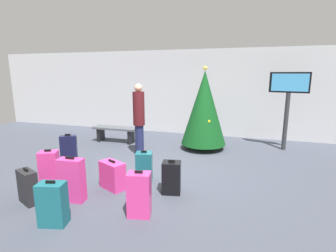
{
  "coord_description": "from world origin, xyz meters",
  "views": [
    {
      "loc": [
        1.88,
        -5.22,
        2.11
      ],
      "look_at": [
        0.14,
        0.4,
        0.9
      ],
      "focal_mm": 27.13,
      "sensor_mm": 36.0,
      "label": 1
    }
  ],
  "objects_px": {
    "suitcase_2": "(53,204)",
    "suitcase_7": "(69,153)",
    "flight_info_kiosk": "(288,95)",
    "suitcase_0": "(112,175)",
    "suitcase_8": "(139,195)",
    "suitcase_6": "(172,177)",
    "traveller_0": "(139,118)",
    "suitcase_4": "(50,170)",
    "suitcase_3": "(72,180)",
    "suitcase_1": "(28,187)",
    "holiday_tree": "(204,108)",
    "waiting_bench": "(115,131)",
    "suitcase_5": "(144,166)"
  },
  "relations": [
    {
      "from": "suitcase_2",
      "to": "suitcase_7",
      "type": "xyz_separation_m",
      "value": [
        -1.15,
        1.83,
        0.08
      ]
    },
    {
      "from": "flight_info_kiosk",
      "to": "suitcase_2",
      "type": "relative_size",
      "value": 3.24
    },
    {
      "from": "suitcase_0",
      "to": "suitcase_2",
      "type": "height_order",
      "value": "suitcase_2"
    },
    {
      "from": "suitcase_8",
      "to": "suitcase_6",
      "type": "bearing_deg",
      "value": 74.21
    },
    {
      "from": "traveller_0",
      "to": "suitcase_4",
      "type": "xyz_separation_m",
      "value": [
        -0.81,
        -2.33,
        -0.65
      ]
    },
    {
      "from": "suitcase_7",
      "to": "suitcase_8",
      "type": "bearing_deg",
      "value": -29.4
    },
    {
      "from": "suitcase_0",
      "to": "suitcase_3",
      "type": "distance_m",
      "value": 0.76
    },
    {
      "from": "flight_info_kiosk",
      "to": "suitcase_0",
      "type": "distance_m",
      "value": 5.16
    },
    {
      "from": "suitcase_4",
      "to": "suitcase_6",
      "type": "relative_size",
      "value": 1.2
    },
    {
      "from": "suitcase_0",
      "to": "suitcase_6",
      "type": "relative_size",
      "value": 0.91
    },
    {
      "from": "suitcase_2",
      "to": "suitcase_3",
      "type": "distance_m",
      "value": 0.7
    },
    {
      "from": "suitcase_0",
      "to": "suitcase_3",
      "type": "xyz_separation_m",
      "value": [
        -0.41,
        -0.63,
        0.11
      ]
    },
    {
      "from": "suitcase_0",
      "to": "suitcase_1",
      "type": "bearing_deg",
      "value": -139.71
    },
    {
      "from": "holiday_tree",
      "to": "suitcase_7",
      "type": "distance_m",
      "value": 3.69
    },
    {
      "from": "waiting_bench",
      "to": "suitcase_8",
      "type": "xyz_separation_m",
      "value": [
        2.42,
        -3.7,
        -0.01
      ]
    },
    {
      "from": "traveller_0",
      "to": "suitcase_2",
      "type": "relative_size",
      "value": 2.8
    },
    {
      "from": "traveller_0",
      "to": "suitcase_1",
      "type": "distance_m",
      "value": 3.09
    },
    {
      "from": "holiday_tree",
      "to": "suitcase_6",
      "type": "xyz_separation_m",
      "value": [
        -0.08,
        -2.93,
        -0.89
      ]
    },
    {
      "from": "holiday_tree",
      "to": "suitcase_5",
      "type": "xyz_separation_m",
      "value": [
        -0.76,
        -2.57,
        -0.89
      ]
    },
    {
      "from": "suitcase_4",
      "to": "suitcase_7",
      "type": "height_order",
      "value": "suitcase_7"
    },
    {
      "from": "suitcase_3",
      "to": "suitcase_7",
      "type": "bearing_deg",
      "value": 129.57
    },
    {
      "from": "suitcase_6",
      "to": "flight_info_kiosk",
      "type": "bearing_deg",
      "value": 56.98
    },
    {
      "from": "suitcase_7",
      "to": "suitcase_8",
      "type": "relative_size",
      "value": 1.15
    },
    {
      "from": "suitcase_1",
      "to": "suitcase_5",
      "type": "bearing_deg",
      "value": 43.61
    },
    {
      "from": "suitcase_0",
      "to": "suitcase_5",
      "type": "height_order",
      "value": "suitcase_5"
    },
    {
      "from": "suitcase_0",
      "to": "suitcase_4",
      "type": "bearing_deg",
      "value": -164.66
    },
    {
      "from": "suitcase_6",
      "to": "suitcase_7",
      "type": "bearing_deg",
      "value": 171.21
    },
    {
      "from": "suitcase_4",
      "to": "holiday_tree",
      "type": "bearing_deg",
      "value": 55.55
    },
    {
      "from": "suitcase_6",
      "to": "suitcase_8",
      "type": "bearing_deg",
      "value": -105.79
    },
    {
      "from": "suitcase_0",
      "to": "suitcase_1",
      "type": "height_order",
      "value": "suitcase_1"
    },
    {
      "from": "traveller_0",
      "to": "suitcase_4",
      "type": "height_order",
      "value": "traveller_0"
    },
    {
      "from": "traveller_0",
      "to": "suitcase_7",
      "type": "distance_m",
      "value": 1.91
    },
    {
      "from": "suitcase_1",
      "to": "suitcase_7",
      "type": "xyz_separation_m",
      "value": [
        -0.31,
        1.44,
        0.12
      ]
    },
    {
      "from": "suitcase_0",
      "to": "waiting_bench",
      "type": "bearing_deg",
      "value": 117.74
    },
    {
      "from": "suitcase_5",
      "to": "suitcase_6",
      "type": "distance_m",
      "value": 0.77
    },
    {
      "from": "suitcase_3",
      "to": "suitcase_8",
      "type": "height_order",
      "value": "suitcase_3"
    },
    {
      "from": "waiting_bench",
      "to": "suitcase_5",
      "type": "relative_size",
      "value": 2.29
    },
    {
      "from": "waiting_bench",
      "to": "suitcase_3",
      "type": "distance_m",
      "value": 3.78
    },
    {
      "from": "traveller_0",
      "to": "suitcase_2",
      "type": "bearing_deg",
      "value": -88.05
    },
    {
      "from": "suitcase_2",
      "to": "suitcase_8",
      "type": "height_order",
      "value": "suitcase_8"
    },
    {
      "from": "flight_info_kiosk",
      "to": "suitcase_1",
      "type": "bearing_deg",
      "value": -134.26
    },
    {
      "from": "suitcase_2",
      "to": "suitcase_4",
      "type": "distance_m",
      "value": 1.35
    },
    {
      "from": "waiting_bench",
      "to": "traveller_0",
      "type": "height_order",
      "value": "traveller_0"
    },
    {
      "from": "holiday_tree",
      "to": "suitcase_3",
      "type": "bearing_deg",
      "value": -113.31
    },
    {
      "from": "holiday_tree",
      "to": "flight_info_kiosk",
      "type": "distance_m",
      "value": 2.31
    },
    {
      "from": "suitcase_3",
      "to": "suitcase_7",
      "type": "xyz_separation_m",
      "value": [
        -0.96,
        1.16,
        0.03
      ]
    },
    {
      "from": "suitcase_4",
      "to": "suitcase_8",
      "type": "relative_size",
      "value": 1.03
    },
    {
      "from": "suitcase_6",
      "to": "suitcase_7",
      "type": "xyz_separation_m",
      "value": [
        -2.47,
        0.38,
        0.11
      ]
    },
    {
      "from": "suitcase_7",
      "to": "holiday_tree",
      "type": "bearing_deg",
      "value": 44.89
    },
    {
      "from": "flight_info_kiosk",
      "to": "waiting_bench",
      "type": "xyz_separation_m",
      "value": [
        -4.96,
        -0.69,
        -1.19
      ]
    }
  ]
}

